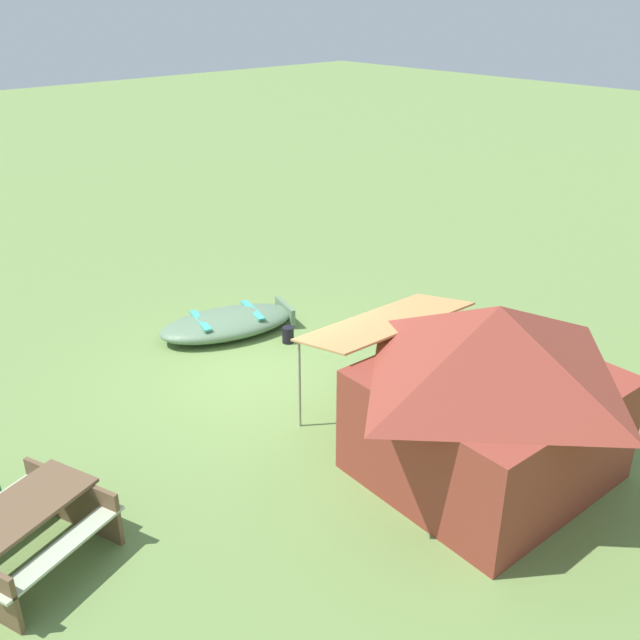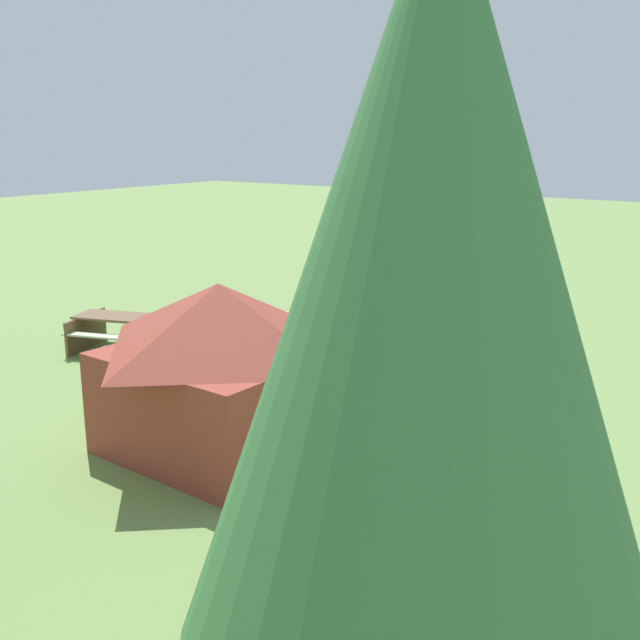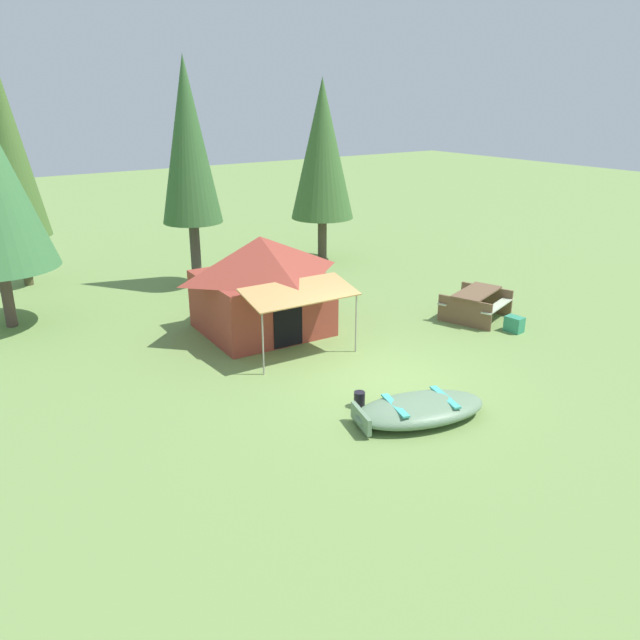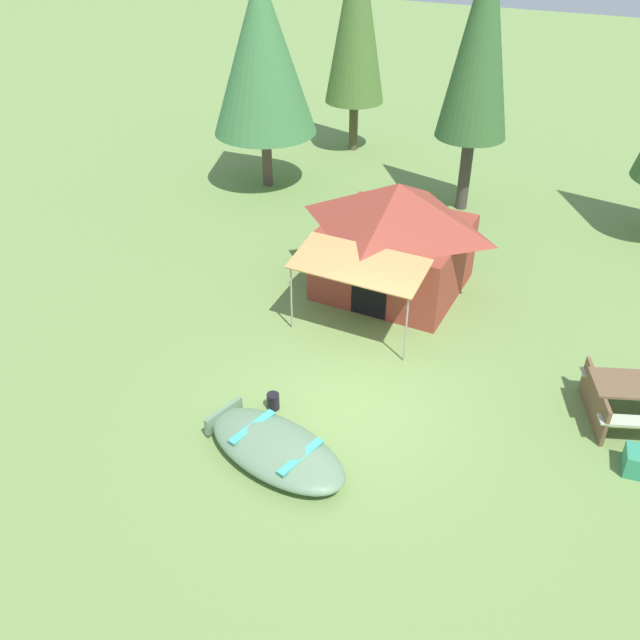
% 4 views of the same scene
% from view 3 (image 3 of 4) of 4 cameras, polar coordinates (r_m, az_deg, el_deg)
% --- Properties ---
extents(ground_plane, '(80.00, 80.00, 0.00)m').
position_cam_3_polar(ground_plane, '(13.60, 5.71, -5.32)').
color(ground_plane, '#6F8F4A').
extents(beached_rowboat, '(2.81, 1.88, 0.42)m').
position_cam_3_polar(beached_rowboat, '(12.01, 8.91, -7.91)').
color(beached_rowboat, slate).
rests_on(beached_rowboat, ground_plane).
extents(canvas_cabin_tent, '(3.23, 4.06, 2.45)m').
position_cam_3_polar(canvas_cabin_tent, '(15.89, -5.28, 3.34)').
color(canvas_cabin_tent, '#963A2D').
rests_on(canvas_cabin_tent, ground_plane).
extents(picnic_table, '(2.03, 1.93, 0.76)m').
position_cam_3_polar(picnic_table, '(17.47, 13.82, 1.65)').
color(picnic_table, brown).
rests_on(picnic_table, ground_plane).
extents(cooler_box, '(0.35, 0.48, 0.40)m').
position_cam_3_polar(cooler_box, '(16.84, 17.04, -0.36)').
color(cooler_box, '#308E66').
rests_on(cooler_box, ground_plane).
extents(fuel_can, '(0.23, 0.23, 0.31)m').
position_cam_3_polar(fuel_can, '(12.39, 3.56, -7.11)').
color(fuel_can, black).
rests_on(fuel_can, ground_plane).
extents(pine_tree_back_right, '(2.18, 2.18, 6.24)m').
position_cam_3_polar(pine_tree_back_right, '(22.48, 0.21, 15.01)').
color(pine_tree_back_right, '#483E31').
rests_on(pine_tree_back_right, ground_plane).
extents(pine_tree_far_center, '(1.81, 1.81, 6.79)m').
position_cam_3_polar(pine_tree_far_center, '(19.72, -11.76, 15.35)').
color(pine_tree_far_center, '#423B36').
rests_on(pine_tree_far_center, ground_plane).
extents(pine_tree_side, '(1.83, 1.83, 6.79)m').
position_cam_3_polar(pine_tree_side, '(21.42, -26.26, 13.58)').
color(pine_tree_side, '#4B462B').
rests_on(pine_tree_side, ground_plane).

